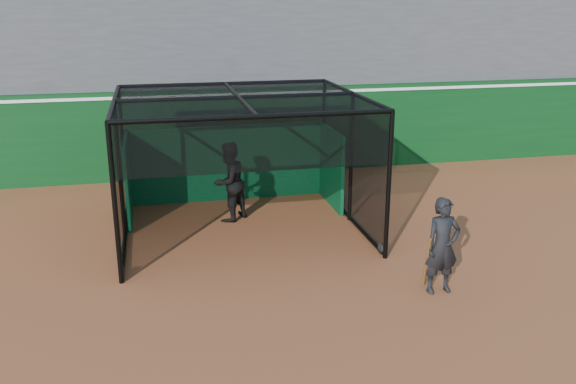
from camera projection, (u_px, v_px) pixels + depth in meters
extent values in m
plane|color=brown|center=(280.00, 312.00, 9.95)|extent=(120.00, 120.00, 0.00)
cube|color=#0A3B15|center=(219.00, 132.00, 17.49)|extent=(50.00, 0.45, 2.50)
cube|color=white|center=(217.00, 94.00, 17.15)|extent=(50.00, 0.50, 0.08)
cube|color=#4C4C4F|center=(203.00, 31.00, 20.30)|extent=(50.00, 7.85, 7.75)
cube|color=#074624|center=(228.00, 163.00, 15.31)|extent=(4.93, 0.10, 1.90)
cylinder|color=black|center=(122.00, 272.00, 11.13)|extent=(0.08, 0.22, 0.22)
cylinder|color=black|center=(382.00, 249.00, 12.19)|extent=(0.08, 0.22, 0.22)
cylinder|color=black|center=(127.00, 203.00, 14.96)|extent=(0.08, 0.22, 0.22)
cylinder|color=black|center=(325.00, 189.00, 16.02)|extent=(0.08, 0.22, 0.22)
imported|color=black|center=(229.00, 182.00, 13.86)|extent=(1.13, 1.11, 1.83)
imported|color=black|center=(442.00, 246.00, 10.40)|extent=(0.64, 0.44, 1.71)
cylinder|color=#593819|center=(426.00, 262.00, 10.48)|extent=(0.16, 0.38, 1.00)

